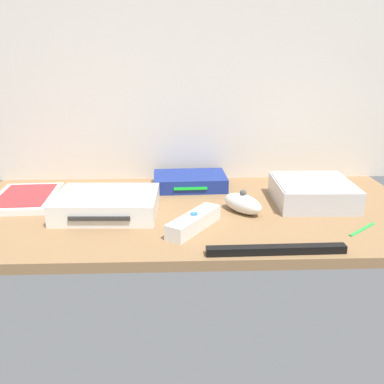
{
  "coord_description": "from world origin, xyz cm",
  "views": [
    {
      "loc": [
        -3.11,
        -85.88,
        32.64
      ],
      "look_at": [
        0.0,
        0.0,
        4.0
      ],
      "focal_mm": 39.32,
      "sensor_mm": 36.0,
      "label": 1
    }
  ],
  "objects_px": {
    "game_console": "(107,204)",
    "mini_computer": "(313,192)",
    "remote_wand": "(196,222)",
    "remote_nunchuk": "(243,203)",
    "network_router": "(189,181)",
    "game_case": "(25,198)",
    "sensor_bar": "(276,250)",
    "stylus_pen": "(362,228)"
  },
  "relations": [
    {
      "from": "network_router",
      "to": "sensor_bar",
      "type": "xyz_separation_m",
      "value": [
        0.14,
        -0.37,
        -0.01
      ]
    },
    {
      "from": "remote_nunchuk",
      "to": "game_console",
      "type": "bearing_deg",
      "value": 141.47
    },
    {
      "from": "game_console",
      "to": "game_case",
      "type": "xyz_separation_m",
      "value": [
        -0.2,
        0.09,
        -0.01
      ]
    },
    {
      "from": "game_console",
      "to": "mini_computer",
      "type": "bearing_deg",
      "value": 8.25
    },
    {
      "from": "game_case",
      "to": "game_console",
      "type": "bearing_deg",
      "value": -26.11
    },
    {
      "from": "mini_computer",
      "to": "game_case",
      "type": "bearing_deg",
      "value": 176.83
    },
    {
      "from": "game_console",
      "to": "stylus_pen",
      "type": "height_order",
      "value": "game_console"
    },
    {
      "from": "mini_computer",
      "to": "game_case",
      "type": "distance_m",
      "value": 0.66
    },
    {
      "from": "sensor_bar",
      "to": "game_console",
      "type": "bearing_deg",
      "value": 146.91
    },
    {
      "from": "remote_wand",
      "to": "remote_nunchuk",
      "type": "relative_size",
      "value": 1.35
    },
    {
      "from": "network_router",
      "to": "stylus_pen",
      "type": "xyz_separation_m",
      "value": [
        0.33,
        -0.28,
        -0.01
      ]
    },
    {
      "from": "sensor_bar",
      "to": "stylus_pen",
      "type": "xyz_separation_m",
      "value": [
        0.19,
        0.09,
        -0.0
      ]
    },
    {
      "from": "game_console",
      "to": "network_router",
      "type": "xyz_separation_m",
      "value": [
        0.18,
        0.18,
        -0.0
      ]
    },
    {
      "from": "mini_computer",
      "to": "remote_wand",
      "type": "relative_size",
      "value": 1.22
    },
    {
      "from": "game_console",
      "to": "mini_computer",
      "type": "distance_m",
      "value": 0.46
    },
    {
      "from": "mini_computer",
      "to": "network_router",
      "type": "distance_m",
      "value": 0.3
    },
    {
      "from": "mini_computer",
      "to": "sensor_bar",
      "type": "height_order",
      "value": "mini_computer"
    },
    {
      "from": "game_case",
      "to": "stylus_pen",
      "type": "xyz_separation_m",
      "value": [
        0.71,
        -0.19,
        -0.0
      ]
    },
    {
      "from": "remote_nunchuk",
      "to": "game_case",
      "type": "bearing_deg",
      "value": 131.58
    },
    {
      "from": "game_case",
      "to": "remote_nunchuk",
      "type": "relative_size",
      "value": 1.86
    },
    {
      "from": "game_console",
      "to": "remote_wand",
      "type": "bearing_deg",
      "value": -23.78
    },
    {
      "from": "network_router",
      "to": "stylus_pen",
      "type": "bearing_deg",
      "value": -43.04
    },
    {
      "from": "game_console",
      "to": "remote_nunchuk",
      "type": "distance_m",
      "value": 0.29
    },
    {
      "from": "game_case",
      "to": "stylus_pen",
      "type": "relative_size",
      "value": 2.18
    },
    {
      "from": "game_console",
      "to": "network_router",
      "type": "distance_m",
      "value": 0.25
    },
    {
      "from": "stylus_pen",
      "to": "sensor_bar",
      "type": "bearing_deg",
      "value": -153.72
    },
    {
      "from": "remote_nunchuk",
      "to": "network_router",
      "type": "bearing_deg",
      "value": 83.09
    },
    {
      "from": "game_console",
      "to": "sensor_bar",
      "type": "height_order",
      "value": "game_console"
    },
    {
      "from": "game_console",
      "to": "mini_computer",
      "type": "xyz_separation_m",
      "value": [
        0.45,
        0.05,
        0.0
      ]
    },
    {
      "from": "remote_nunchuk",
      "to": "remote_wand",
      "type": "bearing_deg",
      "value": -178.6
    },
    {
      "from": "mini_computer",
      "to": "remote_wand",
      "type": "xyz_separation_m",
      "value": [
        -0.27,
        -0.14,
        -0.01
      ]
    },
    {
      "from": "game_case",
      "to": "remote_nunchuk",
      "type": "height_order",
      "value": "remote_nunchuk"
    },
    {
      "from": "remote_wand",
      "to": "remote_nunchuk",
      "type": "height_order",
      "value": "remote_nunchuk"
    },
    {
      "from": "game_case",
      "to": "stylus_pen",
      "type": "distance_m",
      "value": 0.73
    },
    {
      "from": "mini_computer",
      "to": "remote_nunchuk",
      "type": "distance_m",
      "value": 0.18
    },
    {
      "from": "game_console",
      "to": "sensor_bar",
      "type": "xyz_separation_m",
      "value": [
        0.32,
        -0.2,
        -0.01
      ]
    },
    {
      "from": "remote_wand",
      "to": "network_router",
      "type": "bearing_deg",
      "value": 124.99
    },
    {
      "from": "mini_computer",
      "to": "game_case",
      "type": "height_order",
      "value": "mini_computer"
    },
    {
      "from": "mini_computer",
      "to": "game_console",
      "type": "bearing_deg",
      "value": -173.67
    },
    {
      "from": "sensor_bar",
      "to": "stylus_pen",
      "type": "relative_size",
      "value": 2.67
    },
    {
      "from": "mini_computer",
      "to": "sensor_bar",
      "type": "relative_size",
      "value": 0.73
    },
    {
      "from": "game_console",
      "to": "remote_nunchuk",
      "type": "height_order",
      "value": "remote_nunchuk"
    }
  ]
}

